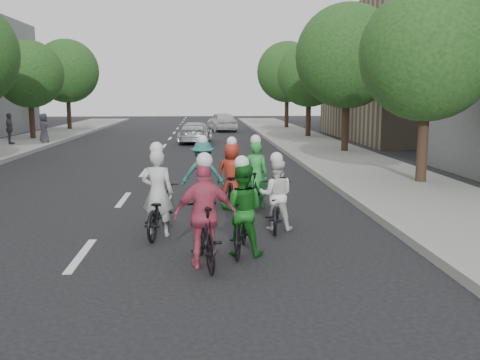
{
  "coord_description": "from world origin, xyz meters",
  "views": [
    {
      "loc": [
        2.17,
        -9.19,
        2.8
      ],
      "look_at": [
        2.92,
        1.93,
        1.0
      ],
      "focal_mm": 40.0,
      "sensor_mm": 36.0,
      "label": 1
    }
  ],
  "objects": [
    {
      "name": "ground",
      "position": [
        0.0,
        0.0,
        0.0
      ],
      "size": [
        120.0,
        120.0,
        0.0
      ],
      "primitive_type": "plane",
      "color": "black",
      "rests_on": "ground"
    },
    {
      "name": "sidewalk_right",
      "position": [
        8.0,
        10.0,
        0.07
      ],
      "size": [
        4.0,
        80.0,
        0.15
      ],
      "primitive_type": "cube",
      "color": "gray",
      "rests_on": "ground"
    },
    {
      "name": "curb_right",
      "position": [
        6.05,
        10.0,
        0.09
      ],
      "size": [
        0.18,
        80.0,
        0.18
      ],
      "primitive_type": "cube",
      "color": "#999993",
      "rests_on": "ground"
    },
    {
      "name": "bldg_se",
      "position": [
        16.0,
        24.0,
        4.0
      ],
      "size": [
        10.0,
        14.0,
        8.0
      ],
      "primitive_type": "cube",
      "color": "gray",
      "rests_on": "ground"
    },
    {
      "name": "tree_l_4",
      "position": [
        -8.2,
        24.0,
        3.96
      ],
      "size": [
        4.0,
        4.0,
        5.97
      ],
      "color": "black",
      "rests_on": "ground"
    },
    {
      "name": "tree_l_5",
      "position": [
        -8.2,
        33.0,
        4.52
      ],
      "size": [
        4.8,
        4.8,
        6.93
      ],
      "color": "black",
      "rests_on": "ground"
    },
    {
      "name": "tree_r_0",
      "position": [
        8.8,
        6.6,
        3.96
      ],
      "size": [
        4.0,
        4.0,
        5.97
      ],
      "color": "black",
      "rests_on": "ground"
    },
    {
      "name": "tree_r_1",
      "position": [
        8.8,
        15.6,
        4.52
      ],
      "size": [
        4.8,
        4.8,
        6.93
      ],
      "color": "black",
      "rests_on": "ground"
    },
    {
      "name": "tree_r_2",
      "position": [
        8.8,
        24.6,
        3.96
      ],
      "size": [
        4.0,
        4.0,
        5.97
      ],
      "color": "black",
      "rests_on": "ground"
    },
    {
      "name": "tree_r_3",
      "position": [
        8.8,
        33.6,
        4.52
      ],
      "size": [
        4.8,
        4.8,
        6.93
      ],
      "color": "black",
      "rests_on": "ground"
    },
    {
      "name": "cyclist_0",
      "position": [
        3.42,
        3.74,
        0.63
      ],
      "size": [
        0.66,
        1.59,
        1.83
      ],
      "rotation": [
        0.0,
        0.0,
        3.0
      ],
      "color": "black",
      "rests_on": "ground"
    },
    {
      "name": "cyclist_1",
      "position": [
        2.81,
        -0.08,
        0.66
      ],
      "size": [
        0.88,
        1.67,
        1.76
      ],
      "rotation": [
        0.0,
        0.0,
        2.96
      ],
      "color": "black",
      "rests_on": "ground"
    },
    {
      "name": "cyclist_2",
      "position": [
        3.65,
        1.66,
        0.58
      ],
      "size": [
        0.89,
        1.87,
        1.63
      ],
      "rotation": [
        0.0,
        0.0,
        2.99
      ],
      "color": "black",
      "rests_on": "ground"
    },
    {
      "name": "cyclist_3",
      "position": [
        2.13,
        4.06,
        0.7
      ],
      "size": [
        1.1,
        1.64,
        1.8
      ],
      "rotation": [
        0.0,
        0.0,
        3.09
      ],
      "color": "black",
      "rests_on": "ground"
    },
    {
      "name": "cyclist_4",
      "position": [
        1.24,
        1.34,
        0.6
      ],
      "size": [
        0.89,
        1.91,
        1.88
      ],
      "rotation": [
        0.0,
        0.0,
        3.0
      ],
      "color": "black",
      "rests_on": "ground"
    },
    {
      "name": "cyclist_5",
      "position": [
        2.87,
        4.29,
        0.61
      ],
      "size": [
        1.0,
        2.02,
        1.74
      ],
      "rotation": [
        0.0,
        0.0,
        2.97
      ],
      "color": "black",
      "rests_on": "ground"
    },
    {
      "name": "cyclist_6",
      "position": [
        2.17,
        -0.71,
        0.69
      ],
      "size": [
        1.07,
        1.79,
        1.89
      ],
      "rotation": [
        0.0,
        0.0,
        3.29
      ],
      "color": "black",
      "rests_on": "ground"
    },
    {
      "name": "follow_car_lead",
      "position": [
        1.68,
        21.8,
        0.6
      ],
      "size": [
        2.11,
        4.3,
        1.2
      ],
      "primitive_type": "imported",
      "rotation": [
        0.0,
        0.0,
        3.04
      ],
      "color": "silver",
      "rests_on": "ground"
    },
    {
      "name": "follow_car_trail",
      "position": [
        3.54,
        31.71,
        0.73
      ],
      "size": [
        2.51,
        4.54,
        1.46
      ],
      "primitive_type": "imported",
      "rotation": [
        0.0,
        0.0,
        3.33
      ],
      "color": "silver",
      "rests_on": "ground"
    },
    {
      "name": "spectator_1",
      "position": [
        -8.15,
        20.02,
        0.98
      ],
      "size": [
        0.59,
        1.03,
        1.65
      ],
      "primitive_type": "imported",
      "rotation": [
        0.0,
        0.0,
        1.77
      ],
      "color": "#4F4F5C",
      "rests_on": "sidewalk_left"
    },
    {
      "name": "spectator_2",
      "position": [
        -6.56,
        20.66,
        0.96
      ],
      "size": [
        0.59,
        0.84,
        1.62
      ],
      "primitive_type": "imported",
      "rotation": [
        0.0,
        0.0,
        1.67
      ],
      "color": "#514F5C",
      "rests_on": "sidewalk_left"
    }
  ]
}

